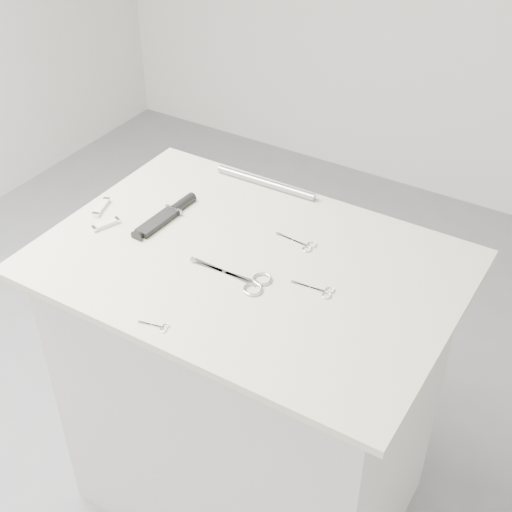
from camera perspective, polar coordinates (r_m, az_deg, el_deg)
The scene contains 11 objects.
ground at distance 2.39m, azimuth -0.43°, elevation -18.23°, with size 4.00×4.00×0.01m, color gray.
plinth at distance 2.03m, azimuth -0.49°, elevation -10.92°, with size 0.90×0.60×0.90m, color beige.
display_board at distance 1.71m, azimuth -0.57°, elevation -0.61°, with size 1.00×0.70×0.02m, color beige.
large_shears at distance 1.64m, azimuth -0.84°, elevation -1.92°, with size 0.20×0.09×0.01m.
embroidery_scissors_a at distance 1.62m, azimuth 5.10°, elevation -2.74°, with size 0.10×0.04×0.00m.
embroidery_scissors_b at distance 1.76m, azimuth 3.68°, elevation 0.97°, with size 0.11×0.05×0.00m.
tiny_scissors at distance 1.54m, azimuth -7.88°, elevation -5.59°, with size 0.07×0.03×0.00m.
sheathed_knife at distance 1.87m, azimuth -6.96°, elevation 3.38°, with size 0.05×0.21×0.03m.
pocket_knife_a at distance 1.93m, azimuth -12.27°, elevation 3.83°, with size 0.04×0.08×0.01m.
pocket_knife_b at distance 1.86m, azimuth -11.92°, elevation 2.47°, with size 0.04×0.08×0.01m.
metal_rail at distance 1.98m, azimuth 0.78°, elevation 5.88°, with size 0.02×0.02×0.30m, color gray.
Camera 1 is at (0.72, -1.15, 1.96)m, focal length 50.00 mm.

